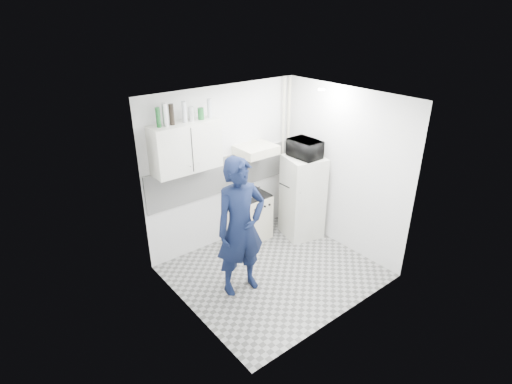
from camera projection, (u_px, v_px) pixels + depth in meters
floor at (274, 271)px, 6.04m from camera, size 2.80×2.80×0.00m
ceiling at (278, 99)px, 4.93m from camera, size 2.80×2.80×0.00m
wall_back at (224, 168)px, 6.37m from camera, size 2.80×0.00×2.80m
wall_left at (186, 226)px, 4.69m from camera, size 0.00×2.60×2.60m
wall_right at (343, 170)px, 6.27m from camera, size 0.00×2.60×2.60m
person at (241, 227)px, 5.29m from camera, size 0.77×0.57×1.96m
stove at (253, 216)px, 6.79m from camera, size 0.49×0.49×0.78m
fridge at (302, 197)px, 6.75m from camera, size 0.72×0.72×1.43m
stove_top at (253, 195)px, 6.62m from camera, size 0.47×0.47×0.03m
saucepan at (250, 192)px, 6.55m from camera, size 0.19×0.19×0.11m
microwave at (305, 149)px, 6.38m from camera, size 0.53×0.36×0.29m
bottle_a at (158, 117)px, 5.18m from camera, size 0.06×0.06×0.26m
bottle_b at (165, 115)px, 5.23m from camera, size 0.08×0.08×0.30m
bottle_c at (172, 115)px, 5.28m from camera, size 0.07×0.07×0.28m
bottle_d at (184, 112)px, 5.39m from camera, size 0.07×0.07×0.29m
canister_a at (191, 114)px, 5.47m from camera, size 0.08×0.08×0.20m
canister_b at (201, 114)px, 5.56m from camera, size 0.09×0.09×0.17m
bottle_e at (209, 108)px, 5.62m from camera, size 0.07×0.07×0.27m
upper_cabinet at (186, 147)px, 5.59m from camera, size 1.00×0.35×0.70m
range_hood at (256, 150)px, 6.33m from camera, size 0.60×0.50×0.14m
backsplash at (225, 174)px, 6.40m from camera, size 2.74×0.03×0.60m
pipe_a at (288, 152)px, 7.04m from camera, size 0.05×0.05×2.60m
pipe_b at (283, 153)px, 6.98m from camera, size 0.04×0.04×2.60m
ceiling_spot_fixture at (321, 89)px, 5.65m from camera, size 0.10×0.10×0.02m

